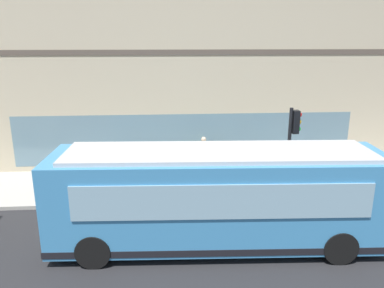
{
  "coord_description": "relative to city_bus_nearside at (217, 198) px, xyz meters",
  "views": [
    {
      "loc": [
        -10.8,
        0.89,
        6.29
      ],
      "look_at": [
        3.36,
        -0.11,
        2.24
      ],
      "focal_mm": 35.32,
      "sensor_mm": 36.0,
      "label": 1
    }
  ],
  "objects": [
    {
      "name": "ground",
      "position": [
        0.27,
        0.63,
        -1.55
      ],
      "size": [
        120.0,
        120.0,
        0.0
      ],
      "primitive_type": "plane",
      "color": "#262628"
    },
    {
      "name": "sidewalk_curb",
      "position": [
        4.82,
        0.63,
        -1.48
      ],
      "size": [
        3.9,
        40.0,
        0.15
      ],
      "primitive_type": "cube",
      "color": "#B2ADA3",
      "rests_on": "ground"
    },
    {
      "name": "building_corner",
      "position": [
        9.91,
        0.63,
        3.54
      ],
      "size": [
        6.33,
        22.79,
        10.2
      ],
      "color": "beige",
      "rests_on": "ground"
    },
    {
      "name": "city_bus_nearside",
      "position": [
        0.0,
        0.0,
        0.0
      ],
      "size": [
        2.95,
        10.14,
        3.07
      ],
      "color": "#3F8CC6",
      "rests_on": "ground"
    },
    {
      "name": "traffic_light_near_corner",
      "position": [
        3.34,
        -3.38,
        1.06
      ],
      "size": [
        0.32,
        0.49,
        3.53
      ],
      "color": "black",
      "rests_on": "sidewalk_curb"
    },
    {
      "name": "fire_hydrant",
      "position": [
        4.61,
        -0.11,
        -1.04
      ],
      "size": [
        0.35,
        0.35,
        0.74
      ],
      "color": "yellow",
      "rests_on": "sidewalk_curb"
    },
    {
      "name": "pedestrian_near_building_entrance",
      "position": [
        6.08,
        -0.19,
        -0.41
      ],
      "size": [
        0.32,
        0.32,
        1.72
      ],
      "color": "#99994C",
      "rests_on": "sidewalk_curb"
    },
    {
      "name": "pedestrian_walking_along_curb",
      "position": [
        5.14,
        -5.54,
        -0.51
      ],
      "size": [
        0.32,
        0.32,
        1.57
      ],
      "color": "#3F8C4C",
      "rests_on": "sidewalk_curb"
    }
  ]
}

